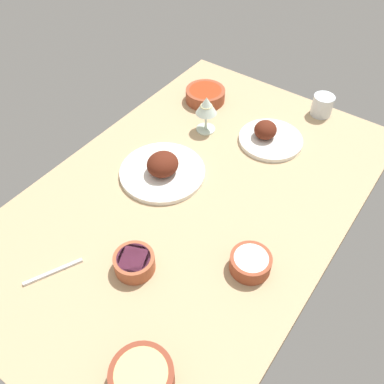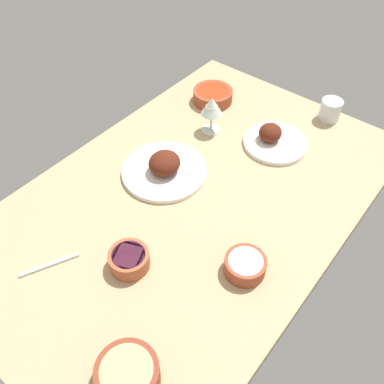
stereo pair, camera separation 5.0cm
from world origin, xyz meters
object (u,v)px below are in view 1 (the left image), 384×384
bowl_pasta (142,378)px  bowl_cream (251,262)px  water_tumbler (322,105)px  plate_near_viewer (163,169)px  fork_loose (53,272)px  bowl_sauce (205,95)px  wine_glass (206,107)px  bowl_onions (134,262)px  plate_center_main (269,137)px

bowl_pasta → bowl_cream: size_ratio=1.27×
bowl_pasta → water_tumbler: (-115.35, -8.90, 0.72)cm
bowl_pasta → plate_near_viewer: bearing=-145.4°
water_tumbler → fork_loose: water_tumbler is taller
water_tumbler → fork_loose: 111.66cm
bowl_sauce → wine_glass: wine_glass is taller
bowl_onions → bowl_cream: bearing=125.8°
wine_glass → water_tumbler: size_ratio=1.77×
plate_near_viewer → bowl_cream: size_ratio=2.50×
bowl_pasta → fork_loose: bearing=-101.3°
bowl_sauce → wine_glass: 19.76cm
wine_glass → fork_loose: bearing=0.9°
bowl_onions → fork_loose: bowl_onions is taller
bowl_sauce → fork_loose: 90.08cm
plate_near_viewer → bowl_sauce: 44.34cm
plate_near_viewer → bowl_cream: (14.48, 41.58, 0.28)cm
wine_glass → water_tumbler: bearing=137.9°
bowl_onions → plate_center_main: bearing=176.9°
bowl_pasta → wine_glass: wine_glass is taller
bowl_onions → bowl_cream: 31.08cm
bowl_cream → fork_loose: 53.03cm
plate_center_main → bowl_pasta: 91.25cm
bowl_pasta → wine_glass: (-81.85, -39.21, 6.70)cm
plate_near_viewer → bowl_onions: size_ratio=2.54×
bowl_onions → water_tumbler: bearing=172.6°
plate_near_viewer → bowl_onions: (32.66, 16.37, 0.41)cm
plate_near_viewer → bowl_onions: bearing=26.6°
wine_glass → fork_loose: 74.86cm
bowl_cream → bowl_sauce: bearing=-136.7°
bowl_onions → wine_glass: wine_glass is taller
plate_near_viewer → bowl_onions: 36.53cm
bowl_onions → bowl_pasta: (21.63, 21.12, 0.47)cm
bowl_sauce → water_tumbler: size_ratio=1.96×
plate_center_main → water_tumbler: size_ratio=2.86×
plate_near_viewer → water_tumbler: 67.44cm
wine_glass → plate_center_main: bearing=109.5°
bowl_cream → water_tumbler: water_tumbler is taller
plate_near_viewer → wine_glass: bearing=-176.4°
bowl_cream → fork_loose: size_ratio=0.70×
plate_center_main → bowl_pasta: plate_center_main is taller
plate_center_main → bowl_cream: 54.21cm
bowl_sauce → bowl_onions: bowl_onions is taller
plate_center_main → wine_glass: bearing=-70.5°
bowl_onions → fork_loose: 22.07cm
plate_near_viewer → plate_center_main: (-35.28, 20.08, -0.31)cm
plate_near_viewer → fork_loose: plate_near_viewer is taller
bowl_pasta → water_tumbler: 115.70cm
bowl_sauce → bowl_cream: size_ratio=1.37×
water_tumbler → fork_loose: bearing=-15.1°
bowl_cream → bowl_onions: bearing=-54.2°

